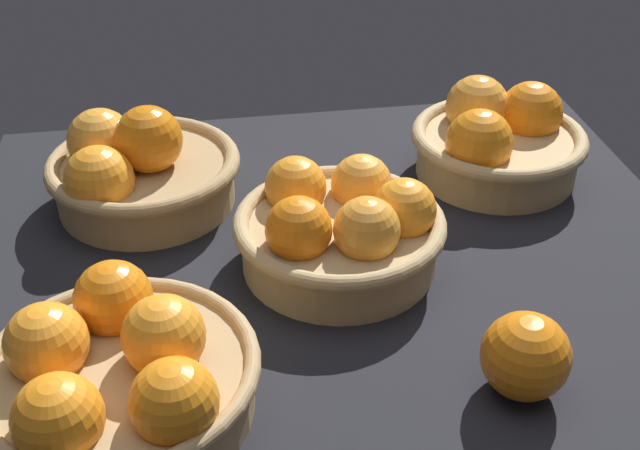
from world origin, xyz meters
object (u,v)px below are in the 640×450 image
(basket_near_left, at_px, (497,139))
(loose_orange_front_gap, at_px, (526,356))
(basket_near_right, at_px, (136,170))
(basket_center, at_px, (342,228))
(basket_far_right, at_px, (118,374))

(basket_near_left, xyz_separation_m, loose_orange_front_gap, (0.11, 0.39, -0.01))
(basket_near_right, xyz_separation_m, loose_orange_front_gap, (-0.35, 0.38, -0.01))
(basket_near_left, relative_size, basket_center, 0.97)
(basket_near_right, distance_m, basket_far_right, 0.35)
(basket_center, distance_m, loose_orange_front_gap, 0.25)
(loose_orange_front_gap, bearing_deg, basket_near_left, -105.62)
(basket_near_left, relative_size, basket_far_right, 0.91)
(basket_near_right, height_order, loose_orange_front_gap, basket_near_right)
(basket_near_left, height_order, basket_far_right, basket_near_left)
(basket_near_left, distance_m, basket_center, 0.29)
(basket_near_right, distance_m, basket_center, 0.28)
(basket_near_right, relative_size, basket_far_right, 0.95)
(basket_near_left, relative_size, basket_near_right, 0.96)
(basket_near_right, bearing_deg, basket_center, 144.53)
(loose_orange_front_gap, bearing_deg, basket_center, -60.08)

